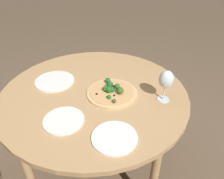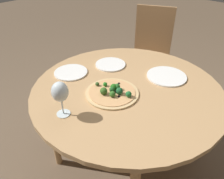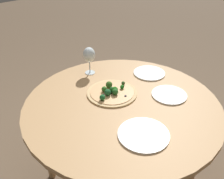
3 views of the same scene
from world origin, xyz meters
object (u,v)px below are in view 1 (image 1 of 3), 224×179
(wine_glass, at_px, (166,80))
(plate_side, at_px, (115,137))
(plate_far, at_px, (64,120))
(plate_near, at_px, (55,81))
(pizza, at_px, (112,91))

(wine_glass, bearing_deg, plate_side, -43.02)
(wine_glass, distance_m, plate_far, 0.61)
(plate_near, distance_m, plate_side, 0.65)
(pizza, xyz_separation_m, plate_side, (0.38, 0.02, -0.01))
(pizza, distance_m, plate_side, 0.38)
(pizza, distance_m, plate_far, 0.36)
(plate_far, bearing_deg, pizza, 135.37)
(plate_near, distance_m, plate_far, 0.41)
(pizza, relative_size, plate_near, 1.21)
(pizza, bearing_deg, plate_near, -108.50)
(pizza, bearing_deg, plate_far, -44.63)
(plate_side, bearing_deg, plate_far, -113.80)
(plate_near, xyz_separation_m, plate_side, (0.51, 0.41, 0.00))
(pizza, height_order, plate_near, pizza)
(pizza, bearing_deg, wine_glass, 78.49)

